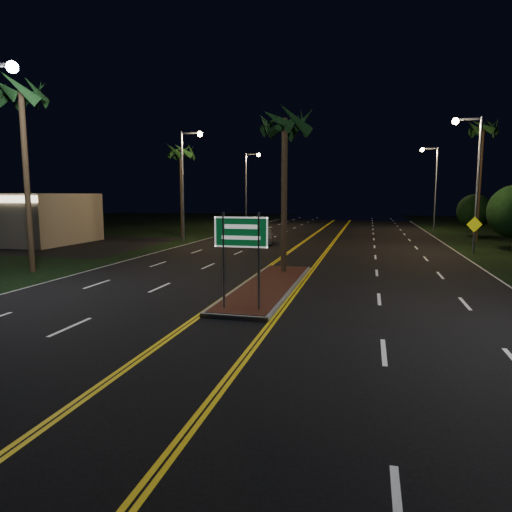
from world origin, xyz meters
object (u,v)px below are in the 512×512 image
(palm_left_far, at_px, (181,152))
(car_far, at_px, (258,222))
(streetlight_right_mid, at_px, (472,168))
(car_near, at_px, (264,235))
(palm_right_far, at_px, (483,130))
(streetlight_left_mid, at_px, (187,173))
(palm_left_near, at_px, (21,95))
(shrub_far, at_px, (475,211))
(warning_sign, at_px, (474,230))
(streetlight_left_far, at_px, (249,180))
(highway_sign, at_px, (241,241))
(median_island, at_px, (268,286))
(palm_median, at_px, (285,123))
(streetlight_right_far, at_px, (433,178))

(palm_left_far, bearing_deg, car_far, 63.66)
(streetlight_right_mid, distance_m, car_near, 15.63)
(palm_right_far, xyz_separation_m, car_near, (-16.87, -5.94, -8.42))
(streetlight_left_mid, distance_m, palm_left_near, 16.39)
(streetlight_right_mid, bearing_deg, palm_left_near, -148.80)
(shrub_far, distance_m, car_far, 21.90)
(palm_right_far, xyz_separation_m, warning_sign, (-2.00, -8.80, -7.54))
(streetlight_left_far, bearing_deg, streetlight_left_mid, -90.00)
(streetlight_right_mid, distance_m, palm_left_near, 27.19)
(car_far, bearing_deg, streetlight_right_mid, -48.95)
(highway_sign, bearing_deg, car_near, 100.84)
(streetlight_left_far, distance_m, car_near, 21.56)
(palm_left_far, relative_size, car_far, 1.71)
(median_island, distance_m, shrub_far, 32.19)
(median_island, xyz_separation_m, car_near, (-4.07, 17.06, 0.64))
(car_near, height_order, car_far, car_far)
(highway_sign, relative_size, shrub_far, 0.81)
(car_near, height_order, warning_sign, warning_sign)
(streetlight_left_mid, relative_size, streetlight_right_mid, 1.00)
(highway_sign, height_order, palm_median, palm_median)
(shrub_far, xyz_separation_m, car_near, (-17.87, -11.94, -1.62))
(streetlight_right_mid, xyz_separation_m, palm_right_far, (2.19, 8.00, 3.49))
(streetlight_left_mid, bearing_deg, palm_left_far, 118.67)
(highway_sign, bearing_deg, warning_sign, 59.60)
(streetlight_right_far, bearing_deg, car_far, -167.08)
(palm_median, xyz_separation_m, car_near, (-4.07, 13.56, -6.55))
(streetlight_right_mid, xyz_separation_m, palm_left_near, (-23.11, -14.00, 3.02))
(highway_sign, xyz_separation_m, car_near, (-4.07, 21.26, -1.68))
(streetlight_left_far, height_order, palm_right_far, palm_right_far)
(palm_left_near, relative_size, car_near, 2.27)
(palm_left_far, height_order, car_near, palm_left_far)
(streetlight_right_far, height_order, warning_sign, streetlight_right_far)
(palm_median, relative_size, palm_left_far, 0.94)
(palm_median, xyz_separation_m, warning_sign, (10.80, 10.70, -5.67))
(median_island, height_order, streetlight_right_far, streetlight_right_far)
(streetlight_right_far, relative_size, palm_median, 1.08)
(streetlight_left_far, bearing_deg, palm_left_far, -97.78)
(palm_left_near, bearing_deg, warning_sign, 29.54)
(shrub_far, height_order, warning_sign, shrub_far)
(highway_sign, distance_m, warning_sign, 21.36)
(car_near, bearing_deg, palm_median, -81.77)
(palm_left_near, relative_size, shrub_far, 2.47)
(streetlight_left_mid, bearing_deg, palm_right_far, 14.37)
(streetlight_right_far, distance_m, palm_median, 33.28)
(median_island, bearing_deg, palm_right_far, 60.90)
(shrub_far, height_order, car_far, shrub_far)
(palm_median, relative_size, palm_right_far, 0.81)
(median_island, xyz_separation_m, palm_right_far, (12.80, 23.00, 9.06))
(streetlight_left_far, bearing_deg, car_far, -67.22)
(median_island, relative_size, shrub_far, 2.59)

